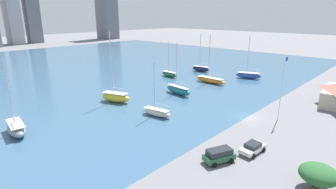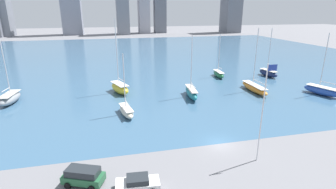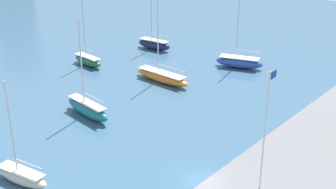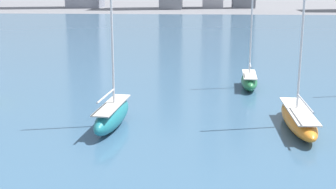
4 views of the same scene
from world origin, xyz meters
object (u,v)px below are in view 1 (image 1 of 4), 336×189
(sailboat_navy, at_px, (201,69))
(sailboat_cream, at_px, (157,112))
(sailboat_green, at_px, (169,74))
(flag_pole, at_px, (282,87))
(sailboat_blue, at_px, (248,75))
(sailboat_orange, at_px, (210,80))
(sailboat_gray, at_px, (16,128))
(parked_suv_green, at_px, (219,155))
(sailboat_teal, at_px, (178,90))
(sailboat_yellow, at_px, (115,97))
(parked_sedan_white, at_px, (253,148))

(sailboat_navy, distance_m, sailboat_cream, 44.16)
(sailboat_green, bearing_deg, flag_pole, -103.52)
(sailboat_navy, relative_size, sailboat_blue, 0.99)
(sailboat_orange, bearing_deg, sailboat_gray, 175.76)
(sailboat_gray, relative_size, parked_suv_green, 2.70)
(sailboat_teal, bearing_deg, parked_suv_green, -123.07)
(sailboat_navy, xyz_separation_m, parked_suv_green, (-45.99, -36.74, -0.00))
(sailboat_cream, height_order, parked_suv_green, sailboat_cream)
(parked_suv_green, bearing_deg, flag_pole, -66.94)
(sailboat_yellow, bearing_deg, sailboat_orange, -31.70)
(flag_pole, relative_size, sailboat_yellow, 0.77)
(sailboat_teal, relative_size, sailboat_gray, 1.02)
(sailboat_blue, height_order, parked_sedan_white, sailboat_blue)
(sailboat_green, height_order, sailboat_orange, sailboat_orange)
(sailboat_green, bearing_deg, sailboat_teal, -126.95)
(sailboat_yellow, distance_m, parked_suv_green, 31.54)
(sailboat_navy, relative_size, sailboat_gray, 1.03)
(sailboat_green, distance_m, parked_suv_green, 50.97)
(flag_pole, relative_size, sailboat_teal, 0.94)
(sailboat_orange, height_order, parked_sedan_white, sailboat_orange)
(sailboat_orange, relative_size, parked_suv_green, 2.97)
(sailboat_gray, bearing_deg, parked_sedan_white, -47.89)
(sailboat_blue, relative_size, sailboat_gray, 1.05)
(parked_suv_green, bearing_deg, sailboat_navy, -28.15)
(flag_pole, xyz_separation_m, sailboat_gray, (-35.91, 29.36, -5.42))
(parked_sedan_white, bearing_deg, sailboat_navy, -41.56)
(sailboat_teal, height_order, sailboat_orange, sailboat_orange)
(sailboat_green, xyz_separation_m, sailboat_teal, (-12.57, -14.61, 0.16))
(flag_pole, xyz_separation_m, parked_suv_green, (-20.30, 0.06, -5.46))
(sailboat_navy, height_order, sailboat_cream, sailboat_navy)
(flag_pole, bearing_deg, sailboat_navy, 55.08)
(sailboat_blue, distance_m, sailboat_cream, 41.75)
(sailboat_cream, relative_size, parked_sedan_white, 2.32)
(sailboat_teal, height_order, sailboat_navy, sailboat_navy)
(sailboat_teal, relative_size, sailboat_blue, 0.97)
(sailboat_cream, bearing_deg, sailboat_yellow, 82.09)
(sailboat_green, bearing_deg, sailboat_gray, -164.57)
(flag_pole, xyz_separation_m, parked_sedan_white, (-14.87, -2.11, -5.70))
(sailboat_teal, xyz_separation_m, sailboat_cream, (-13.99, -6.56, -0.25))
(flag_pole, distance_m, sailboat_yellow, 34.77)
(sailboat_yellow, height_order, sailboat_orange, sailboat_yellow)
(flag_pole, bearing_deg, sailboat_green, 72.71)
(sailboat_blue, bearing_deg, sailboat_cream, 162.15)
(sailboat_green, bearing_deg, sailboat_yellow, -159.25)
(sailboat_orange, bearing_deg, sailboat_green, 99.96)
(sailboat_orange, bearing_deg, parked_sedan_white, -136.71)
(sailboat_teal, xyz_separation_m, sailboat_navy, (26.04, 12.11, -0.07))
(flag_pole, height_order, sailboat_green, flag_pole)
(sailboat_teal, distance_m, sailboat_navy, 28.71)
(sailboat_navy, xyz_separation_m, parked_sedan_white, (-40.57, -38.91, -0.24))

